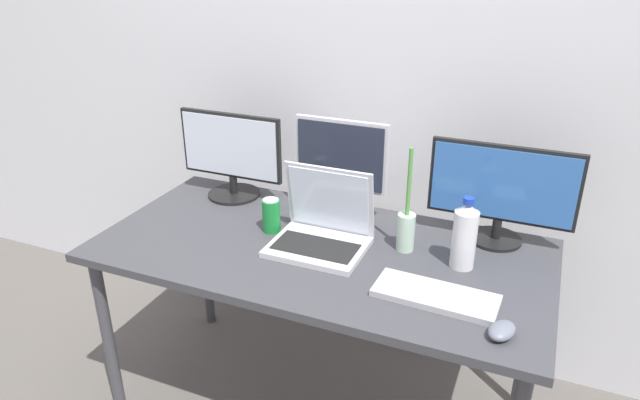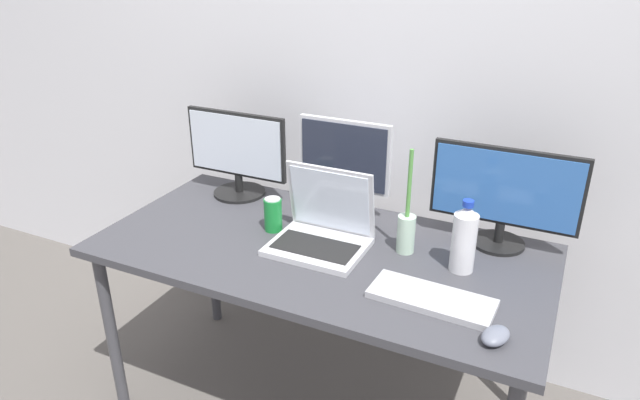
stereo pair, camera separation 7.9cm
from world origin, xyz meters
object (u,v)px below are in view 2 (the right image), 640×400
object	(u,v)px
water_bottle	(464,239)
bamboo_vase	(406,230)
monitor_left	(237,153)
keyboard_main	(431,298)
monitor_right	(505,194)
monitor_center	(344,165)
laptop_silver	(323,229)
soda_can_near_keyboard	(273,214)
mouse_by_keyboard	(496,336)
work_desk	(320,263)

from	to	relation	value
water_bottle	bamboo_vase	xyz separation A→B (m)	(-0.20, 0.04, -0.03)
monitor_left	keyboard_main	xyz separation A→B (m)	(0.94, -0.42, -0.17)
keyboard_main	monitor_right	bearing A→B (deg)	77.78
monitor_center	bamboo_vase	distance (m)	0.39
monitor_center	laptop_silver	distance (m)	0.31
laptop_silver	soda_can_near_keyboard	size ratio (longest dim) A/B	2.56
monitor_left	mouse_by_keyboard	xyz separation A→B (m)	(1.15, -0.53, -0.16)
monitor_right	soda_can_near_keyboard	distance (m)	0.81
monitor_right	laptop_silver	distance (m)	0.63
monitor_right	keyboard_main	world-z (taller)	monitor_right
water_bottle	mouse_by_keyboard	bearing A→B (deg)	-63.17
water_bottle	work_desk	bearing A→B (deg)	-172.55
laptop_silver	water_bottle	distance (m)	0.48
monitor_center	monitor_right	bearing A→B (deg)	-0.67
bamboo_vase	laptop_silver	bearing A→B (deg)	-163.90
work_desk	mouse_by_keyboard	distance (m)	0.70
monitor_left	monitor_center	world-z (taller)	monitor_center
keyboard_main	bamboo_vase	world-z (taller)	bamboo_vase
monitor_left	bamboo_vase	xyz separation A→B (m)	(0.78, -0.17, -0.10)
bamboo_vase	keyboard_main	bearing A→B (deg)	-57.37
monitor_left	water_bottle	bearing A→B (deg)	-11.80
laptop_silver	bamboo_vase	size ratio (longest dim) A/B	0.87
monitor_center	mouse_by_keyboard	distance (m)	0.90
soda_can_near_keyboard	monitor_center	bearing A→B (deg)	54.90
work_desk	water_bottle	size ratio (longest dim) A/B	6.36
monitor_left	laptop_silver	size ratio (longest dim) A/B	1.38
monitor_center	laptop_silver	world-z (taller)	monitor_center
monitor_center	soda_can_near_keyboard	size ratio (longest dim) A/B	2.97
mouse_by_keyboard	bamboo_vase	size ratio (longest dim) A/B	0.26
work_desk	monitor_left	world-z (taller)	monitor_left
mouse_by_keyboard	bamboo_vase	world-z (taller)	bamboo_vase
work_desk	mouse_by_keyboard	bearing A→B (deg)	-22.41
laptop_silver	water_bottle	xyz separation A→B (m)	(0.47, 0.04, 0.05)
water_bottle	keyboard_main	bearing A→B (deg)	-99.71
monitor_right	bamboo_vase	distance (m)	0.35
soda_can_near_keyboard	mouse_by_keyboard	bearing A→B (deg)	-19.94
work_desk	bamboo_vase	bearing A→B (deg)	19.70
monitor_right	soda_can_near_keyboard	xyz separation A→B (m)	(-0.77, -0.24, -0.13)
water_bottle	bamboo_vase	world-z (taller)	bamboo_vase
laptop_silver	bamboo_vase	distance (m)	0.29
mouse_by_keyboard	water_bottle	world-z (taller)	water_bottle
work_desk	monitor_left	xyz separation A→B (m)	(-0.50, 0.27, 0.25)
monitor_left	monitor_right	xyz separation A→B (m)	(1.06, 0.02, 0.01)
laptop_silver	mouse_by_keyboard	size ratio (longest dim) A/B	3.31
work_desk	monitor_left	size ratio (longest dim) A/B	3.51
monitor_right	bamboo_vase	bearing A→B (deg)	-146.36
water_bottle	laptop_silver	bearing A→B (deg)	-174.87
laptop_silver	water_bottle	size ratio (longest dim) A/B	1.31
monitor_center	keyboard_main	bearing A→B (deg)	-43.18
keyboard_main	laptop_silver	bearing A→B (deg)	160.73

